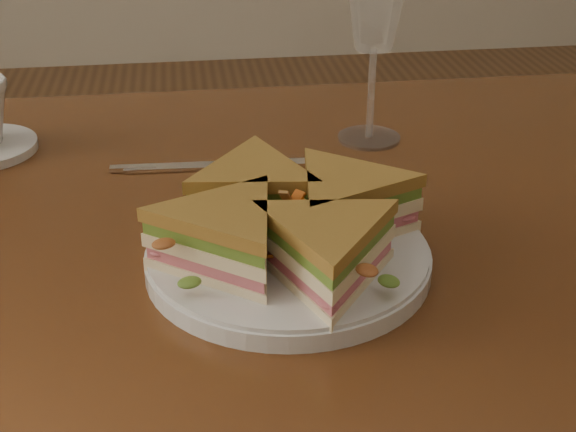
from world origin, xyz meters
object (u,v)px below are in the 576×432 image
(plate, at_px, (288,259))
(wine_glass, at_px, (376,2))
(table, at_px, (249,312))
(sandwich_wedges, at_px, (288,221))
(spoon, at_px, (308,211))
(knife, at_px, (203,167))

(plate, xyz_separation_m, wine_glass, (0.13, 0.27, 0.15))
(table, distance_m, sandwich_wedges, 0.17)
(sandwich_wedges, relative_size, spoon, 1.67)
(plate, height_order, knife, plate)
(sandwich_wedges, distance_m, knife, 0.23)
(wine_glass, bearing_deg, knife, -164.23)
(table, distance_m, wine_glass, 0.36)
(spoon, bearing_deg, plate, -132.37)
(table, bearing_deg, plate, -69.33)
(table, distance_m, spoon, 0.12)
(plate, bearing_deg, knife, 106.76)
(knife, bearing_deg, spoon, -48.92)
(spoon, bearing_deg, table, 170.93)
(sandwich_wedges, bearing_deg, spoon, 70.94)
(sandwich_wedges, xyz_separation_m, knife, (-0.06, 0.22, -0.04))
(sandwich_wedges, relative_size, knife, 1.34)
(knife, bearing_deg, wine_glass, 18.24)
(knife, bearing_deg, sandwich_wedges, -70.77)
(table, distance_m, knife, 0.17)
(knife, xyz_separation_m, wine_glass, (0.20, 0.06, 0.16))
(spoon, distance_m, knife, 0.16)
(knife, height_order, wine_glass, wine_glass)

